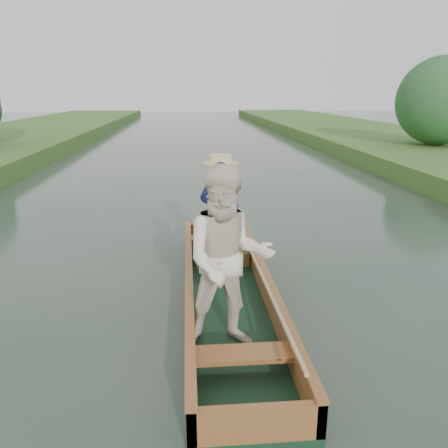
{
  "coord_description": "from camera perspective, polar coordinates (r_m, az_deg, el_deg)",
  "views": [
    {
      "loc": [
        -0.49,
        -5.24,
        2.73
      ],
      "look_at": [
        0.0,
        0.6,
        0.95
      ],
      "focal_mm": 35.0,
      "sensor_mm": 36.0,
      "label": 1
    }
  ],
  "objects": [
    {
      "name": "ground",
      "position": [
        5.93,
        0.5,
        -10.52
      ],
      "size": [
        120.0,
        120.0,
        0.0
      ],
      "primitive_type": "plane",
      "color": "#283D30",
      "rests_on": "ground"
    },
    {
      "name": "trees_far",
      "position": [
        18.03,
        -3.04,
        15.6
      ],
      "size": [
        22.93,
        4.4,
        4.23
      ],
      "color": "#47331E",
      "rests_on": "ground"
    },
    {
      "name": "punt",
      "position": [
        5.38,
        0.28,
        -4.75
      ],
      "size": [
        1.15,
        5.0,
        2.06
      ],
      "color": "#13321D",
      "rests_on": "ground"
    }
  ]
}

